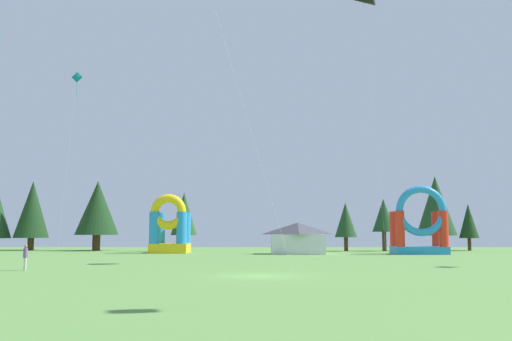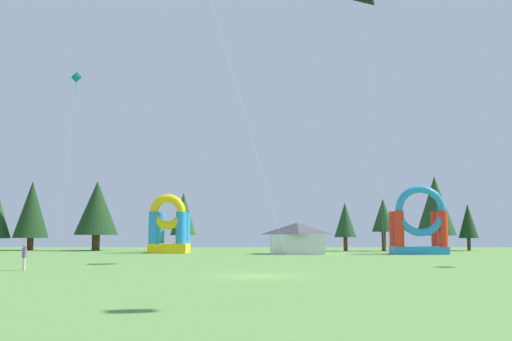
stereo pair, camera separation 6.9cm
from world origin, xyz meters
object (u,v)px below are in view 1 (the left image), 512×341
kite_teal_diamond (74,80)px  inflatable_blue_arch (168,231)px  person_midfield (23,255)px  inflatable_yellow_castle (417,228)px  festival_tent (295,238)px

kite_teal_diamond → inflatable_blue_arch: 20.74m
person_midfield → inflatable_blue_arch: size_ratio=0.24×
kite_teal_diamond → person_midfield: (3.38, -18.90, -16.95)m
kite_teal_diamond → inflatable_yellow_castle: kite_teal_diamond is taller
inflatable_blue_arch → inflatable_yellow_castle: size_ratio=0.90×
inflatable_blue_arch → festival_tent: size_ratio=1.17×
kite_teal_diamond → festival_tent: size_ratio=3.14×
kite_teal_diamond → festival_tent: bearing=19.2°
inflatable_yellow_castle → festival_tent: inflatable_yellow_castle is taller
inflatable_yellow_castle → festival_tent: (-13.70, 0.84, -1.21)m
person_midfield → inflatable_blue_arch: bearing=-52.1°
inflatable_blue_arch → person_midfield: bearing=-98.9°
festival_tent → inflatable_yellow_castle: bearing=-3.5°
person_midfield → festival_tent: festival_tent is taller
person_midfield → inflatable_blue_arch: 30.63m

